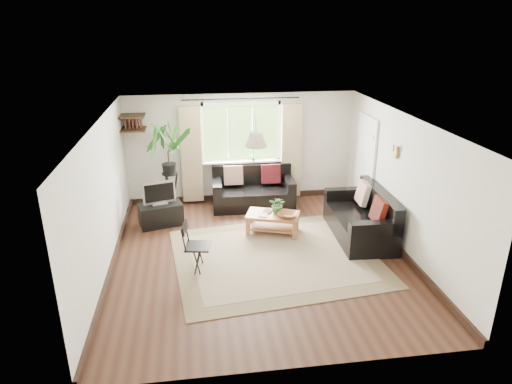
{
  "coord_description": "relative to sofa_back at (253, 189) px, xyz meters",
  "views": [
    {
      "loc": [
        -1.03,
        -6.95,
        3.9
      ],
      "look_at": [
        0.0,
        0.4,
        1.05
      ],
      "focal_mm": 32.0,
      "sensor_mm": 36.0,
      "label": 1
    }
  ],
  "objects": [
    {
      "name": "palm_stand",
      "position": [
        -1.76,
        -0.08,
        0.54
      ],
      "size": [
        0.77,
        0.77,
        1.91
      ],
      "primitive_type": null,
      "rotation": [
        0.0,
        0.0,
        0.04
      ],
      "color": "black",
      "rests_on": "floor"
    },
    {
      "name": "folding_chair",
      "position": [
        -1.25,
        -2.55,
        0.0
      ],
      "size": [
        0.49,
        0.49,
        0.83
      ],
      "primitive_type": null,
      "rotation": [
        0.0,
        0.0,
        1.42
      ],
      "color": "black",
      "rests_on": "floor"
    },
    {
      "name": "wall_right",
      "position": [
        2.3,
        -2.25,
        0.79
      ],
      "size": [
        0.02,
        5.5,
        2.4
      ],
      "primitive_type": "cube",
      "color": "beige",
      "rests_on": "floor"
    },
    {
      "name": "sofa_back",
      "position": [
        0.0,
        0.0,
        0.0
      ],
      "size": [
        1.78,
        0.93,
        0.83
      ],
      "primitive_type": null,
      "rotation": [
        0.0,
        0.0,
        -0.03
      ],
      "color": "black",
      "rests_on": "floor"
    },
    {
      "name": "floor",
      "position": [
        -0.2,
        -2.25,
        -0.41
      ],
      "size": [
        5.5,
        5.5,
        0.0
      ],
      "primitive_type": "plane",
      "color": "#321910",
      "rests_on": "ground"
    },
    {
      "name": "sill_plant",
      "position": [
        0.05,
        0.38,
        0.65
      ],
      "size": [
        0.14,
        0.1,
        0.27
      ],
      "primitive_type": "imported",
      "color": "#2D6023",
      "rests_on": "window"
    },
    {
      "name": "corner_shelf",
      "position": [
        -2.45,
        0.25,
        1.48
      ],
      "size": [
        0.5,
        0.5,
        0.34
      ],
      "primitive_type": null,
      "color": "black",
      "rests_on": "wall_back"
    },
    {
      "name": "bowl",
      "position": [
        0.44,
        -1.55,
        0.03
      ],
      "size": [
        0.48,
        0.48,
        0.09
      ],
      "primitive_type": "imported",
      "rotation": [
        0.0,
        0.0,
        -0.52
      ],
      "color": "brown",
      "rests_on": "coffee_table"
    },
    {
      "name": "pendant_lamp",
      "position": [
        -0.2,
        -1.85,
        1.64
      ],
      "size": [
        0.36,
        0.36,
        0.54
      ],
      "primitive_type": null,
      "color": "beige",
      "rests_on": "ceiling"
    },
    {
      "name": "rug",
      "position": [
        0.08,
        -2.33,
        -0.4
      ],
      "size": [
        3.73,
        3.3,
        0.02
      ],
      "primitive_type": "cube",
      "rotation": [
        0.0,
        0.0,
        0.11
      ],
      "color": "#BFB094",
      "rests_on": "floor"
    },
    {
      "name": "coffee_table",
      "position": [
        0.19,
        -1.38,
        -0.21
      ],
      "size": [
        1.1,
        0.82,
        0.4
      ],
      "primitive_type": null,
      "rotation": [
        0.0,
        0.0,
        -0.33
      ],
      "color": "brown",
      "rests_on": "floor"
    },
    {
      "name": "wall_sconce",
      "position": [
        2.23,
        -1.95,
        1.33
      ],
      "size": [
        0.12,
        0.12,
        0.28
      ],
      "primitive_type": null,
      "color": "beige",
      "rests_on": "wall_right"
    },
    {
      "name": "window",
      "position": [
        -0.2,
        0.46,
        1.14
      ],
      "size": [
        2.5,
        0.16,
        2.16
      ],
      "primitive_type": null,
      "color": "white",
      "rests_on": "wall_back"
    },
    {
      "name": "door",
      "position": [
        2.27,
        -0.55,
        0.59
      ],
      "size": [
        0.06,
        0.96,
        2.06
      ],
      "primitive_type": "cube",
      "color": "silver",
      "rests_on": "wall_right"
    },
    {
      "name": "ceiling",
      "position": [
        -0.2,
        -2.25,
        1.99
      ],
      "size": [
        5.5,
        5.5,
        0.0
      ],
      "primitive_type": "plane",
      "rotation": [
        3.14,
        0.0,
        0.0
      ],
      "color": "white",
      "rests_on": "floor"
    },
    {
      "name": "wall_back",
      "position": [
        -0.2,
        0.5,
        0.79
      ],
      "size": [
        5.0,
        0.02,
        2.4
      ],
      "primitive_type": "cube",
      "color": "beige",
      "rests_on": "floor"
    },
    {
      "name": "book_a",
      "position": [
        -0.07,
        -1.38,
        -0.0
      ],
      "size": [
        0.22,
        0.26,
        0.02
      ],
      "primitive_type": "imported",
      "rotation": [
        0.0,
        0.0,
        -0.33
      ],
      "color": "silver",
      "rests_on": "coffee_table"
    },
    {
      "name": "tv_stand",
      "position": [
        -1.95,
        -0.68,
        -0.19
      ],
      "size": [
        0.92,
        0.67,
        0.45
      ],
      "primitive_type": "cube",
      "rotation": [
        0.0,
        0.0,
        0.27
      ],
      "color": "black",
      "rests_on": "floor"
    },
    {
      "name": "table_plant",
      "position": [
        0.29,
        -1.36,
        0.16
      ],
      "size": [
        0.41,
        0.39,
        0.35
      ],
      "primitive_type": "imported",
      "rotation": [
        0.0,
        0.0,
        -0.49
      ],
      "color": "#315923",
      "rests_on": "coffee_table"
    },
    {
      "name": "wall_front",
      "position": [
        -0.2,
        -5.0,
        0.79
      ],
      "size": [
        5.0,
        0.02,
        2.4
      ],
      "primitive_type": "cube",
      "color": "beige",
      "rests_on": "floor"
    },
    {
      "name": "book_b",
      "position": [
        0.04,
        -1.21,
        0.0
      ],
      "size": [
        0.25,
        0.27,
        0.02
      ],
      "primitive_type": "imported",
      "rotation": [
        0.0,
        0.0,
        -0.53
      ],
      "color": "brown",
      "rests_on": "coffee_table"
    },
    {
      "name": "sofa_right",
      "position": [
        1.79,
        -1.74,
        0.02
      ],
      "size": [
        1.86,
        0.97,
        0.86
      ],
      "primitive_type": null,
      "rotation": [
        0.0,
        0.0,
        -1.6
      ],
      "color": "black",
      "rests_on": "floor"
    },
    {
      "name": "tv",
      "position": [
        -1.95,
        -0.68,
        0.28
      ],
      "size": [
        0.67,
        0.38,
        0.49
      ],
      "primitive_type": null,
      "rotation": [
        0.0,
        0.0,
        0.27
      ],
      "color": "#A5A5AA",
      "rests_on": "tv_stand"
    },
    {
      "name": "wall_left",
      "position": [
        -2.7,
        -2.25,
        0.79
      ],
      "size": [
        0.02,
        5.5,
        2.4
      ],
      "primitive_type": "cube",
      "color": "beige",
      "rests_on": "floor"
    }
  ]
}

